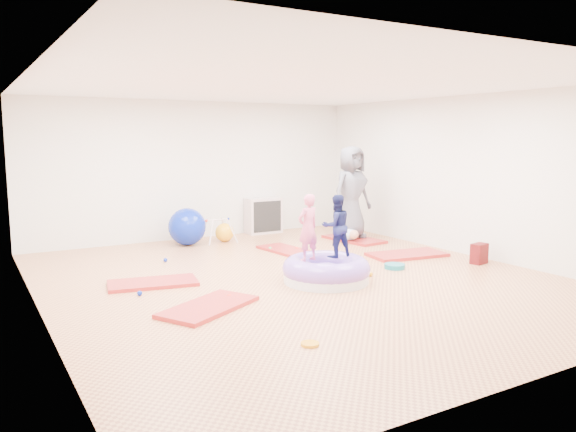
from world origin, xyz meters
TOP-DOWN VIEW (x-y plane):
  - room at (0.00, 0.00)m, footprint 7.01×8.01m
  - gym_mat_front_left at (-1.71, -0.70)m, footprint 1.42×1.17m
  - gym_mat_mid_left at (-1.95, 0.76)m, footprint 1.32×0.84m
  - gym_mat_center_back at (0.86, 1.85)m, footprint 0.69×1.18m
  - gym_mat_right at (2.48, 0.39)m, footprint 1.43×0.86m
  - gym_mat_rear_right at (2.59, 2.07)m, footprint 0.77×1.34m
  - inflatable_cushion at (0.26, -0.35)m, footprint 1.27×1.27m
  - child_pink at (0.02, -0.23)m, footprint 0.38×0.29m
  - child_navy at (0.50, -0.25)m, footprint 0.49×0.41m
  - adult_caregiver at (2.55, 2.13)m, footprint 0.99×0.73m
  - infant at (2.34, 1.89)m, footprint 0.39×0.40m
  - ball_pit_balls at (-0.13, 0.65)m, footprint 3.40×2.94m
  - exercise_ball_blue at (-0.49, 3.31)m, footprint 0.72×0.72m
  - exercise_ball_orange at (0.28, 3.28)m, footprint 0.37×0.37m
  - infant_play_gym at (0.11, 3.22)m, footprint 0.62×0.59m
  - cube_shelf at (1.43, 3.79)m, footprint 0.77×0.38m
  - balance_disc at (1.66, -0.22)m, footprint 0.33×0.33m
  - backpack at (3.10, -0.65)m, footprint 0.32×0.23m
  - yellow_toy at (-1.30, -2.34)m, footprint 0.19×0.19m

SIDE VIEW (x-z plane):
  - yellow_toy at x=-1.30m, z-range 0.00..0.03m
  - gym_mat_center_back at x=0.86m, z-range 0.00..0.05m
  - gym_mat_mid_left at x=-1.95m, z-range 0.00..0.05m
  - gym_mat_front_left at x=-1.71m, z-range 0.00..0.05m
  - gym_mat_rear_right at x=2.59m, z-range 0.00..0.05m
  - gym_mat_right at x=2.48m, z-range 0.00..0.06m
  - ball_pit_balls at x=-0.13m, z-range 0.00..0.07m
  - balance_disc at x=1.66m, z-range 0.00..0.07m
  - inflatable_cushion at x=0.26m, z-range -0.04..0.36m
  - backpack at x=3.10m, z-range 0.00..0.34m
  - infant at x=2.34m, z-range 0.06..0.29m
  - exercise_ball_orange at x=0.28m, z-range 0.00..0.37m
  - infant_play_gym at x=0.11m, z-range 0.08..0.56m
  - exercise_ball_blue at x=-0.49m, z-range 0.00..0.72m
  - cube_shelf at x=1.43m, z-range 0.00..0.77m
  - child_navy at x=0.50m, z-range 0.37..1.29m
  - child_pink at x=0.02m, z-range 0.37..1.33m
  - adult_caregiver at x=2.55m, z-range 0.05..1.90m
  - room at x=0.00m, z-range 0.00..2.80m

